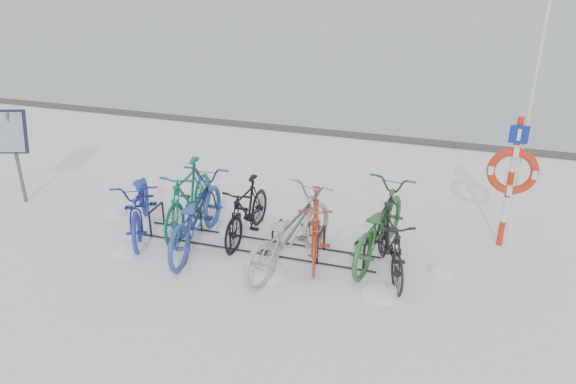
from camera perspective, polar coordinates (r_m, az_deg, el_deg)
ground at (r=9.20m, az=-3.24°, el=-5.54°), size 900.00×900.00×0.00m
quay_edge at (r=14.38m, az=5.01°, el=5.94°), size 400.00×0.25×0.10m
bike_rack at (r=9.11m, az=-3.27°, el=-4.56°), size 4.00×0.48×0.46m
info_board at (r=11.35m, az=-26.30°, el=5.01°), size 0.64×0.40×1.80m
lifebuoy_station at (r=9.27m, az=21.86°, el=1.97°), size 0.76×0.22×3.94m
bike_0 at (r=9.75m, az=-14.77°, el=-0.91°), size 1.57×2.20×1.10m
bike_1 at (r=9.67m, az=-10.07°, el=-0.35°), size 0.68×2.03×1.20m
bike_2 at (r=9.09m, az=-9.43°, el=-2.08°), size 0.97×2.29×1.17m
bike_3 at (r=9.27m, az=-4.22°, el=-1.70°), size 0.56×1.74×1.04m
bike_4 at (r=8.43m, az=0.11°, el=-3.86°), size 1.39×2.40×1.19m
bike_5 at (r=8.71m, az=2.79°, el=-3.32°), size 0.91×1.86×1.07m
bike_6 at (r=8.82m, az=9.21°, el=-3.00°), size 1.12×2.29×1.15m
bike_7 at (r=8.42m, az=10.36°, el=-4.95°), size 1.05×1.79×1.04m
snow_drifts at (r=8.88m, az=-1.29°, el=-6.71°), size 6.18×2.09×0.20m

